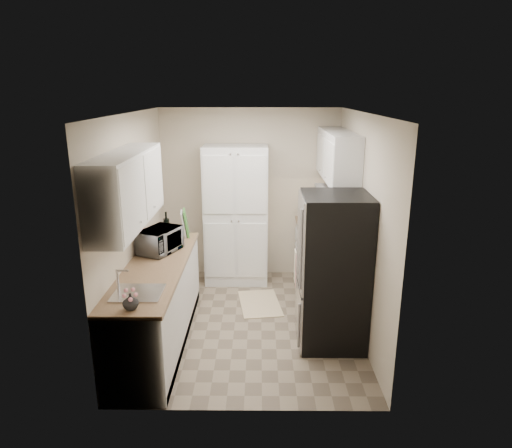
{
  "coord_description": "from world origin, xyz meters",
  "views": [
    {
      "loc": [
        0.14,
        -5.02,
        2.74
      ],
      "look_at": [
        0.1,
        0.15,
        1.21
      ],
      "focal_mm": 32.0,
      "sensor_mm": 36.0,
      "label": 1
    }
  ],
  "objects_px": {
    "microwave": "(160,240)",
    "toaster_oven": "(316,215)",
    "refrigerator": "(333,271)",
    "electric_range": "(325,274)",
    "pantry_cabinet": "(236,215)",
    "wine_bottle": "(167,225)"
  },
  "relations": [
    {
      "from": "microwave",
      "to": "toaster_oven",
      "type": "relative_size",
      "value": 1.31
    },
    {
      "from": "pantry_cabinet",
      "to": "electric_range",
      "type": "bearing_deg",
      "value": -38.22
    },
    {
      "from": "wine_bottle",
      "to": "microwave",
      "type": "bearing_deg",
      "value": -86.43
    },
    {
      "from": "electric_range",
      "to": "toaster_oven",
      "type": "relative_size",
      "value": 2.95
    },
    {
      "from": "electric_range",
      "to": "toaster_oven",
      "type": "height_order",
      "value": "toaster_oven"
    },
    {
      "from": "refrigerator",
      "to": "microwave",
      "type": "relative_size",
      "value": 3.39
    },
    {
      "from": "refrigerator",
      "to": "electric_range",
      "type": "bearing_deg",
      "value": 87.52
    },
    {
      "from": "microwave",
      "to": "wine_bottle",
      "type": "xyz_separation_m",
      "value": [
        -0.04,
        0.57,
        0.01
      ]
    },
    {
      "from": "wine_bottle",
      "to": "electric_range",
      "type": "bearing_deg",
      "value": -4.93
    },
    {
      "from": "microwave",
      "to": "toaster_oven",
      "type": "height_order",
      "value": "microwave"
    },
    {
      "from": "microwave",
      "to": "wine_bottle",
      "type": "relative_size",
      "value": 1.68
    },
    {
      "from": "microwave",
      "to": "toaster_oven",
      "type": "bearing_deg",
      "value": -34.38
    },
    {
      "from": "electric_range",
      "to": "microwave",
      "type": "relative_size",
      "value": 2.25
    },
    {
      "from": "refrigerator",
      "to": "toaster_oven",
      "type": "height_order",
      "value": "refrigerator"
    },
    {
      "from": "microwave",
      "to": "electric_range",
      "type": "bearing_deg",
      "value": -55.47
    },
    {
      "from": "pantry_cabinet",
      "to": "toaster_oven",
      "type": "xyz_separation_m",
      "value": [
        1.14,
        -0.08,
        0.03
      ]
    },
    {
      "from": "electric_range",
      "to": "wine_bottle",
      "type": "distance_m",
      "value": 2.12
    },
    {
      "from": "electric_range",
      "to": "refrigerator",
      "type": "bearing_deg",
      "value": -92.48
    },
    {
      "from": "pantry_cabinet",
      "to": "wine_bottle",
      "type": "xyz_separation_m",
      "value": [
        -0.86,
        -0.75,
        0.07
      ]
    },
    {
      "from": "pantry_cabinet",
      "to": "refrigerator",
      "type": "height_order",
      "value": "pantry_cabinet"
    },
    {
      "from": "pantry_cabinet",
      "to": "electric_range",
      "type": "xyz_separation_m",
      "value": [
        1.17,
        -0.93,
        -0.52
      ]
    },
    {
      "from": "pantry_cabinet",
      "to": "microwave",
      "type": "relative_size",
      "value": 3.99
    }
  ]
}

